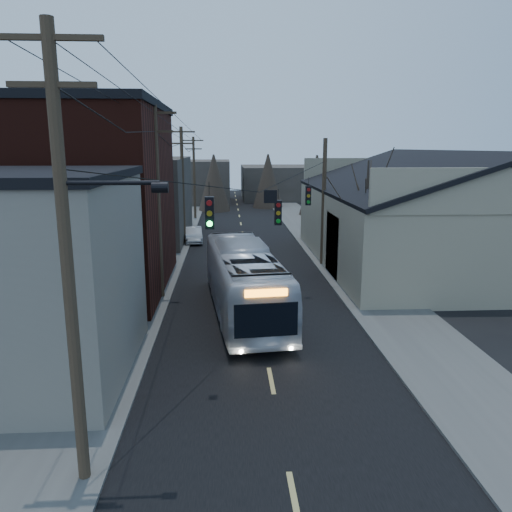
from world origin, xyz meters
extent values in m
cube|color=black|center=(0.00, 30.00, 0.01)|extent=(9.00, 110.00, 0.02)
cube|color=#474744|center=(-6.50, 30.00, 0.06)|extent=(4.00, 110.00, 0.12)
cube|color=#474744|center=(6.50, 30.00, 0.06)|extent=(4.00, 110.00, 0.12)
cube|color=slate|center=(-9.00, 9.00, 3.50)|extent=(8.00, 8.00, 7.00)
cube|color=#33110B|center=(-10.00, 20.00, 5.00)|extent=(10.00, 12.00, 10.00)
cube|color=#37322C|center=(-9.50, 36.00, 3.50)|extent=(9.00, 14.00, 7.00)
cube|color=gray|center=(13.00, 25.00, 2.50)|extent=(16.00, 20.00, 5.00)
cube|color=black|center=(9.00, 25.00, 6.30)|extent=(8.16, 20.60, 2.86)
cube|color=black|center=(17.00, 25.00, 6.30)|extent=(8.16, 20.60, 2.86)
cube|color=#37322C|center=(-6.00, 65.00, 3.00)|extent=(10.00, 12.00, 6.00)
cube|color=#37322C|center=(7.00, 70.00, 2.50)|extent=(12.00, 14.00, 5.00)
cone|color=black|center=(6.50, 20.00, 3.60)|extent=(0.40, 0.40, 7.20)
cylinder|color=#382B1E|center=(-5.00, 3.00, 5.25)|extent=(0.28, 0.28, 10.50)
cube|color=#382B1E|center=(-5.00, 3.00, 10.10)|extent=(2.20, 0.12, 0.12)
cylinder|color=#382B1E|center=(-5.00, 18.00, 5.00)|extent=(0.28, 0.28, 10.00)
cube|color=#382B1E|center=(-5.00, 18.00, 9.60)|extent=(2.20, 0.12, 0.12)
cylinder|color=#382B1E|center=(-5.00, 33.00, 4.75)|extent=(0.28, 0.28, 9.50)
cube|color=#382B1E|center=(-5.00, 33.00, 9.10)|extent=(2.20, 0.12, 0.12)
cylinder|color=#382B1E|center=(-5.00, 48.00, 4.50)|extent=(0.28, 0.28, 9.00)
cube|color=#382B1E|center=(-5.00, 48.00, 8.60)|extent=(2.20, 0.12, 0.12)
cylinder|color=#382B1E|center=(5.00, 25.00, 4.25)|extent=(0.28, 0.28, 8.50)
cube|color=black|center=(-2.00, 7.50, 5.95)|extent=(0.28, 0.20, 1.00)
cube|color=black|center=(0.60, 12.00, 5.35)|extent=(0.28, 0.20, 1.00)
cube|color=black|center=(2.80, 18.00, 5.45)|extent=(0.28, 0.20, 1.00)
imported|color=silver|center=(-0.67, 15.27, 1.65)|extent=(3.98, 12.04, 3.29)
imported|color=#9DA1A4|center=(-4.30, 33.87, 0.65)|extent=(1.75, 4.06, 1.30)
camera|label=1|loc=(-1.47, -7.92, 7.96)|focal=35.00mm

